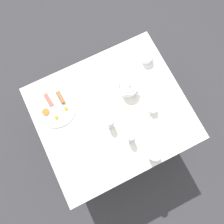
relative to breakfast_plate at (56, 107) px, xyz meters
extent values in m
plane|color=#333338|center=(-0.34, 0.21, -0.77)|extent=(8.00, 8.00, 0.00)
cube|color=silver|center=(-0.34, 0.21, -0.02)|extent=(1.07, 0.93, 0.03)
cylinder|color=brown|center=(-0.82, -0.20, -0.40)|extent=(0.04, 0.04, 0.73)
cylinder|color=brown|center=(0.14, -0.20, -0.40)|extent=(0.04, 0.04, 0.73)
cylinder|color=brown|center=(-0.82, 0.63, -0.40)|extent=(0.04, 0.04, 0.73)
cylinder|color=brown|center=(0.14, 0.63, -0.40)|extent=(0.04, 0.04, 0.73)
cylinder|color=white|center=(0.00, 0.00, 0.00)|extent=(0.30, 0.30, 0.01)
cylinder|color=white|center=(0.03, 0.07, 0.01)|extent=(0.06, 0.06, 0.00)
sphere|color=yellow|center=(0.03, 0.07, 0.02)|extent=(0.03, 0.03, 0.03)
cylinder|color=white|center=(-0.06, 0.05, 0.01)|extent=(0.06, 0.06, 0.00)
sphere|color=yellow|center=(-0.06, 0.05, 0.02)|extent=(0.03, 0.03, 0.03)
cylinder|color=brown|center=(-0.06, -0.05, 0.02)|extent=(0.04, 0.10, 0.03)
cube|color=#B74C42|center=(0.03, -0.07, 0.01)|extent=(0.04, 0.11, 0.01)
cylinder|color=#D16023|center=(0.08, 0.00, 0.01)|extent=(0.05, 0.05, 0.01)
cylinder|color=white|center=(-0.52, 0.12, 0.03)|extent=(0.12, 0.12, 0.09)
cylinder|color=white|center=(-0.52, 0.12, 0.08)|extent=(0.09, 0.09, 0.01)
sphere|color=white|center=(-0.52, 0.12, 0.09)|extent=(0.02, 0.02, 0.02)
cone|color=white|center=(-0.56, 0.18, 0.04)|extent=(0.04, 0.05, 0.04)
torus|color=white|center=(-0.49, 0.06, 0.03)|extent=(0.04, 0.07, 0.07)
cylinder|color=white|center=(-0.75, -0.04, -0.01)|extent=(0.13, 0.13, 0.01)
cylinder|color=white|center=(-0.75, -0.04, 0.03)|extent=(0.09, 0.09, 0.06)
cylinder|color=olive|center=(-0.75, -0.04, 0.02)|extent=(0.08, 0.08, 0.05)
torus|color=white|center=(-0.80, -0.05, 0.03)|extent=(0.04, 0.02, 0.04)
cylinder|color=white|center=(-0.46, 0.61, 0.04)|extent=(0.08, 0.08, 0.09)
cylinder|color=white|center=(-0.61, 0.32, 0.02)|extent=(0.06, 0.06, 0.06)
torus|color=white|center=(-0.58, 0.32, 0.02)|extent=(0.04, 0.01, 0.04)
cylinder|color=#BCBCC1|center=(-0.37, 0.44, 0.03)|extent=(0.05, 0.05, 0.08)
sphere|color=#BCBCC1|center=(-0.37, 0.44, 0.09)|extent=(0.05, 0.05, 0.05)
cylinder|color=#BCBCC1|center=(-0.29, 0.29, 0.03)|extent=(0.05, 0.05, 0.08)
sphere|color=#BCBCC1|center=(-0.29, 0.29, 0.09)|extent=(0.05, 0.05, 0.05)
cube|color=white|center=(-0.13, 0.38, 0.00)|extent=(0.16, 0.16, 0.01)
cube|color=silver|center=(-0.57, 0.47, -0.01)|extent=(0.16, 0.09, 0.00)
cube|color=silver|center=(-0.23, 0.16, -0.01)|extent=(0.06, 0.20, 0.00)
cube|color=silver|center=(-0.43, -0.10, -0.01)|extent=(0.17, 0.05, 0.00)
cube|color=silver|center=(0.04, 0.55, -0.01)|extent=(0.09, 0.17, 0.00)
camera|label=1|loc=(-0.19, 0.51, 1.52)|focal=35.00mm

